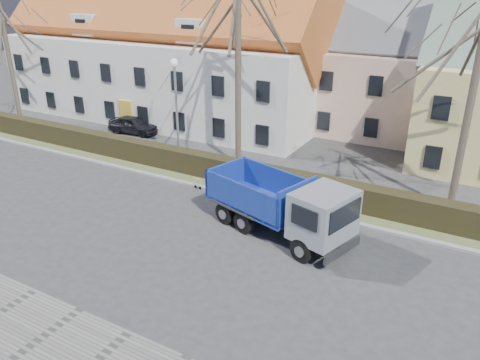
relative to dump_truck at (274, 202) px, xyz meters
The scene contains 14 objects.
ground 4.28m from the dump_truck, 146.29° to the right, with size 120.00×120.00×0.00m, color #333335.
sidewalk_near 11.33m from the dump_truck, 107.35° to the right, with size 80.00×5.00×0.08m, color slate.
curb_far 4.32m from the dump_truck, 144.85° to the left, with size 80.00×0.30×0.12m, color gray.
grass_strip 5.37m from the dump_truck, 130.25° to the left, with size 80.00×3.00×0.10m, color #4F5A33.
hedge 5.10m from the dump_truck, 131.72° to the left, with size 60.00×0.90×1.30m, color black.
building_white 21.63m from the dump_truck, 139.92° to the left, with size 26.80×10.80×9.50m, color silver, non-canonical shape.
building_pink 17.96m from the dump_truck, 87.92° to the left, with size 10.80×8.80×8.00m, color beige, non-canonical shape.
tree_0 26.35m from the dump_truck, 166.13° to the left, with size 7.20×7.20×9.90m, color #493E33, non-canonical shape.
tree_1 9.59m from the dump_truck, 130.53° to the left, with size 9.20×9.20×12.65m, color #493E33, non-canonical shape.
tree_2 10.00m from the dump_truck, 43.30° to the left, with size 8.00×8.00×11.00m, color #493E33, non-canonical shape.
dump_truck is the anchor object (origin of this frame).
streetlight 10.04m from the dump_truck, 151.19° to the left, with size 0.50×0.50×6.41m, color gray, non-canonical shape.
cart_frame 6.25m from the dump_truck, 159.24° to the left, with size 0.73×0.42×0.67m, color silver, non-canonical shape.
parked_car_a 17.32m from the dump_truck, 151.84° to the left, with size 1.53×3.79×1.29m, color black.
Camera 1 is at (11.04, -14.60, 10.37)m, focal length 35.00 mm.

